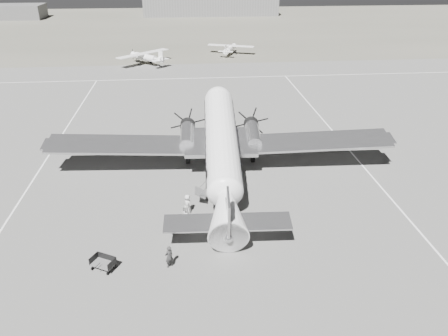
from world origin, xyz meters
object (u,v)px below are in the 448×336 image
Objects in this scene: dc3_airliner at (222,149)px; ramp_agent at (187,216)px; passenger at (188,204)px; shed_secondary at (13,12)px; baggage_cart_near at (180,224)px; baggage_cart_far at (103,264)px; light_plane_left at (146,58)px; hangar_main at (210,3)px; light_plane_right at (230,49)px; ground_crew at (169,257)px.

dc3_airliner is 7.99m from ramp_agent.
shed_secondary is at bearing 26.10° from passenger.
passenger is at bearing 59.14° from baggage_cart_near.
baggage_cart_far is (45.07, -121.26, -1.57)m from shed_secondary.
shed_secondary is 78.22m from light_plane_left.
hangar_main reaches higher than baggage_cart_far.
light_plane_right is (15.95, 7.32, -0.17)m from light_plane_left.
light_plane_left reaches higher than light_plane_right.
passenger is at bearing -6.20° from ramp_agent.
light_plane_left reaches higher than ramp_agent.
dc3_airliner is (-6.44, -115.02, -0.30)m from hangar_main.
light_plane_right is (-0.11, -62.38, -2.34)m from hangar_main.
dc3_airliner is at bearing -64.04° from shed_secondary.
light_plane_left is 56.57m from baggage_cart_far.
ground_crew is (-0.66, -4.11, 0.30)m from baggage_cart_near.
hangar_main is 4.53× the size of light_plane_right.
ground_crew is 6.48m from passenger.
baggage_cart_near is at bearing 109.59° from ramp_agent.
light_plane_right is at bearing -6.86° from passenger.
baggage_cart_near is at bearing -114.25° from dc3_airliner.
light_plane_right is 58.42m from passenger.
shed_secondary reaches higher than light_plane_left.
ground_crew reaches higher than baggage_cart_far.
shed_secondary is 11.71× the size of baggage_cart_far.
hangar_main reaches higher than dc3_airliner.
hangar_main is at bearing 89.49° from dc3_airliner.
light_plane_left is at bearing -102.97° from hangar_main.
ground_crew reaches higher than baggage_cart_near.
light_plane_left is 1.18× the size of light_plane_right.
baggage_cart_far is (1.13, -56.55, -0.70)m from light_plane_left.
light_plane_left reaches higher than baggage_cart_far.
light_plane_left is 56.93m from ground_crew.
shed_secondary is at bearing -101.74° from ground_crew.
shed_secondary is 11.60× the size of ground_crew.
hangar_main is 27.31× the size of baggage_cart_far.
passenger is (50.49, -115.04, -1.23)m from shed_secondary.
ground_crew is 1.01× the size of passenger.
light_plane_left is at bearing 3.51° from ramp_agent.
baggage_cart_far is (-14.93, -126.26, -2.87)m from hangar_main.
dc3_airliner is 8.52m from baggage_cart_near.
baggage_cart_far is 8.26m from passenger.
dc3_airliner reaches higher than light_plane_left.
ramp_agent is (-9.61, -122.06, -2.35)m from hangar_main.
hangar_main is 27.22× the size of passenger.
passenger is at bearing -78.68° from light_plane_right.
ground_crew reaches higher than passenger.
passenger is at bearing -94.53° from hangar_main.
baggage_cart_far is 0.99× the size of ground_crew.
baggage_cart_near is 1.10× the size of passenger.
passenger is (6.55, -50.33, -0.36)m from light_plane_left.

